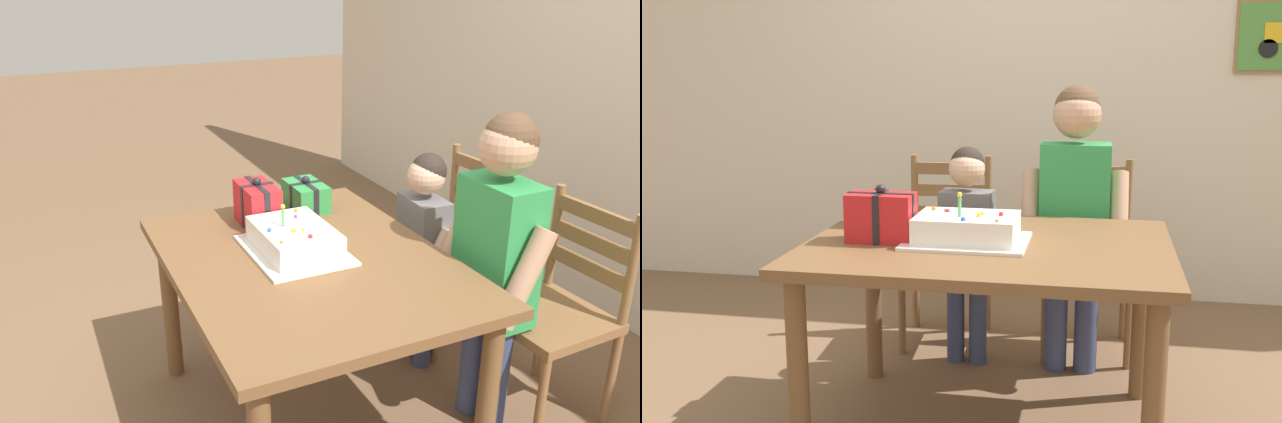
{
  "view_description": "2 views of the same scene",
  "coord_description": "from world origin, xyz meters",
  "views": [
    {
      "loc": [
        1.99,
        -0.89,
        1.77
      ],
      "look_at": [
        -0.03,
        0.06,
        0.91
      ],
      "focal_mm": 36.35,
      "sensor_mm": 36.0,
      "label": 1
    },
    {
      "loc": [
        0.39,
        -2.56,
        1.38
      ],
      "look_at": [
        -0.12,
        0.13,
        0.83
      ],
      "focal_mm": 41.35,
      "sensor_mm": 36.0,
      "label": 2
    }
  ],
  "objects": [
    {
      "name": "ground_plane",
      "position": [
        0.0,
        0.0,
        0.0
      ],
      "size": [
        20.0,
        20.0,
        0.0
      ],
      "primitive_type": "plane",
      "color": "brown"
    },
    {
      "name": "birthday_cake",
      "position": [
        -0.07,
        -0.02,
        0.79
      ],
      "size": [
        0.44,
        0.34,
        0.19
      ],
      "color": "white",
      "rests_on": "dining_table"
    },
    {
      "name": "child_younger",
      "position": [
        -0.2,
        0.65,
        0.62
      ],
      "size": [
        0.37,
        0.21,
        1.01
      ],
      "color": "#38426B",
      "rests_on": "ground"
    },
    {
      "name": "gift_box_beside_cake",
      "position": [
        -0.38,
        -0.05,
        0.83
      ],
      "size": [
        0.24,
        0.14,
        0.21
      ],
      "color": "red",
      "rests_on": "dining_table"
    },
    {
      "name": "chair_right",
      "position": [
        0.34,
        0.93,
        0.47
      ],
      "size": [
        0.43,
        0.43,
        0.92
      ],
      "color": "brown",
      "rests_on": "ground"
    },
    {
      "name": "dining_table",
      "position": [
        0.0,
        0.0,
        0.65
      ],
      "size": [
        1.31,
        0.99,
        0.74
      ],
      "color": "brown",
      "rests_on": "ground"
    },
    {
      "name": "chair_left",
      "position": [
        -0.35,
        0.93,
        0.47
      ],
      "size": [
        0.45,
        0.45,
        0.92
      ],
      "color": "brown",
      "rests_on": "ground"
    },
    {
      "name": "child_older",
      "position": [
        0.28,
        0.65,
        0.78
      ],
      "size": [
        0.47,
        0.26,
        1.29
      ],
      "color": "#38426B",
      "rests_on": "ground"
    },
    {
      "name": "gift_box_red_large",
      "position": [
        -0.48,
        0.21,
        0.8
      ],
      "size": [
        0.23,
        0.15,
        0.15
      ],
      "color": "#2D8E42",
      "rests_on": "dining_table"
    }
  ]
}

